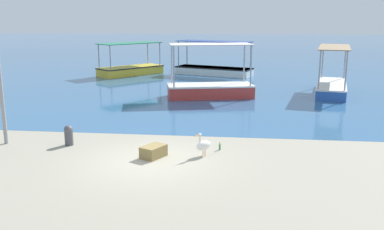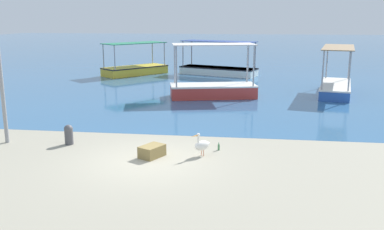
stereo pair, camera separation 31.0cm
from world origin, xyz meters
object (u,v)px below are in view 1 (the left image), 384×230
at_px(fishing_boat_near_left, 214,68).
at_px(fishing_boat_center, 332,85).
at_px(fishing_boat_far_left, 210,87).
at_px(glass_bottle, 220,147).
at_px(pelican, 203,145).
at_px(mooring_bollard, 69,135).
at_px(cargo_crate, 153,151).
at_px(fishing_boat_far_right, 131,68).

bearing_deg(fishing_boat_near_left, fishing_boat_center, -44.62).
distance_m(fishing_boat_far_left, glass_bottle, 9.64).
relative_size(pelican, glass_bottle, 2.96).
xyz_separation_m(mooring_bollard, glass_bottle, (5.32, 0.03, -0.27)).
distance_m(fishing_boat_center, fishing_boat_far_left, 7.26).
bearing_deg(cargo_crate, glass_bottle, 25.39).
bearing_deg(fishing_boat_far_left, mooring_bollard, -114.20).
distance_m(fishing_boat_center, fishing_boat_far_right, 15.22).
xyz_separation_m(fishing_boat_center, fishing_boat_near_left, (-7.37, 7.28, -0.02)).
height_order(fishing_boat_far_right, cargo_crate, fishing_boat_far_right).
relative_size(fishing_boat_far_left, pelican, 6.26).
distance_m(fishing_boat_far_right, mooring_bollard, 18.29).
bearing_deg(glass_bottle, fishing_boat_near_left, 94.24).
distance_m(pelican, glass_bottle, 0.90).
xyz_separation_m(fishing_boat_near_left, mooring_bollard, (-3.93, -18.86, -0.11)).
height_order(fishing_boat_center, glass_bottle, fishing_boat_center).
xyz_separation_m(fishing_boat_center, glass_bottle, (-5.98, -11.55, -0.40)).
distance_m(pelican, mooring_bollard, 4.87).
bearing_deg(fishing_boat_near_left, mooring_bollard, -101.77).
bearing_deg(cargo_crate, fishing_boat_near_left, 87.98).
height_order(fishing_boat_center, fishing_boat_far_right, fishing_boat_center).
bearing_deg(fishing_boat_far_right, glass_bottle, -66.79).
relative_size(fishing_boat_near_left, fishing_boat_far_left, 1.23).
bearing_deg(mooring_bollard, pelican, -7.81).
bearing_deg(fishing_boat_near_left, glass_bottle, -85.76).
bearing_deg(pelican, fishing_boat_far_left, 92.82).
relative_size(fishing_boat_center, fishing_boat_far_right, 1.09).
bearing_deg(fishing_boat_center, pelican, -117.90).
relative_size(fishing_boat_far_right, glass_bottle, 18.59).
distance_m(fishing_boat_near_left, fishing_boat_far_right, 6.41).
height_order(fishing_boat_near_left, glass_bottle, fishing_boat_near_left).
height_order(pelican, cargo_crate, pelican).
distance_m(cargo_crate, glass_bottle, 2.32).
relative_size(pelican, cargo_crate, 0.99).
bearing_deg(mooring_bollard, fishing_boat_far_left, 65.80).
relative_size(fishing_boat_near_left, cargo_crate, 7.62).
relative_size(fishing_boat_center, cargo_crate, 6.78).
xyz_separation_m(cargo_crate, glass_bottle, (2.09, 0.99, -0.08)).
distance_m(fishing_boat_near_left, mooring_bollard, 19.26).
bearing_deg(cargo_crate, fishing_boat_far_right, 106.53).
bearing_deg(pelican, mooring_bollard, 172.19).
distance_m(fishing_boat_far_left, cargo_crate, 10.63).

